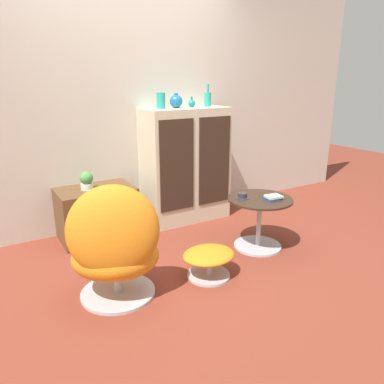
{
  "coord_description": "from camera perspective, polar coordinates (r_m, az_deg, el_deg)",
  "views": [
    {
      "loc": [
        -1.44,
        -2.4,
        1.56
      ],
      "look_at": [
        0.23,
        0.38,
        0.55
      ],
      "focal_mm": 35.0,
      "sensor_mm": 36.0,
      "label": 1
    }
  ],
  "objects": [
    {
      "name": "coffee_table",
      "position": [
        3.54,
        10.19,
        -3.91
      ],
      "size": [
        0.6,
        0.6,
        0.49
      ],
      "color": "#B7B7BC",
      "rests_on": "ground_plane"
    },
    {
      "name": "ground_plane",
      "position": [
        3.2,
        0.06,
        -11.83
      ],
      "size": [
        12.0,
        12.0,
        0.0
      ],
      "primitive_type": "plane",
      "color": "brown"
    },
    {
      "name": "vase_inner_left",
      "position": [
        3.98,
        -2.44,
        13.65
      ],
      "size": [
        0.13,
        0.13,
        0.15
      ],
      "color": "#196699",
      "rests_on": "sideboard"
    },
    {
      "name": "vase_leftmost",
      "position": [
        3.9,
        -4.77,
        13.71
      ],
      "size": [
        0.09,
        0.09,
        0.16
      ],
      "color": "teal",
      "rests_on": "sideboard"
    },
    {
      "name": "wall_back",
      "position": [
        4.02,
        -10.16,
        13.34
      ],
      "size": [
        6.4,
        0.06,
        2.6
      ],
      "color": "beige",
      "rests_on": "ground_plane"
    },
    {
      "name": "ottoman",
      "position": [
        3.04,
        2.57,
        -10.03
      ],
      "size": [
        0.43,
        0.37,
        0.23
      ],
      "color": "#B7B7BC",
      "rests_on": "ground_plane"
    },
    {
      "name": "tv_console",
      "position": [
        3.84,
        -14.29,
        -3.11
      ],
      "size": [
        0.73,
        0.48,
        0.51
      ],
      "color": "brown",
      "rests_on": "ground_plane"
    },
    {
      "name": "vase_rightmost",
      "position": [
        4.18,
        2.41,
        14.01
      ],
      "size": [
        0.07,
        0.07,
        0.24
      ],
      "color": "teal",
      "rests_on": "sideboard"
    },
    {
      "name": "vase_inner_right",
      "position": [
        4.08,
        -0.05,
        13.35
      ],
      "size": [
        0.07,
        0.07,
        0.11
      ],
      "color": "#147A75",
      "rests_on": "sideboard"
    },
    {
      "name": "sideboard",
      "position": [
        4.13,
        -1.0,
        4.16
      ],
      "size": [
        0.92,
        0.46,
        1.24
      ],
      "color": "beige",
      "rests_on": "ground_plane"
    },
    {
      "name": "egg_chair",
      "position": [
        2.7,
        -11.71,
        -7.98
      ],
      "size": [
        0.8,
        0.77,
        0.89
      ],
      "color": "#B7B7BC",
      "rests_on": "ground_plane"
    },
    {
      "name": "teacup",
      "position": [
        3.46,
        7.68,
        -0.61
      ],
      "size": [
        0.13,
        0.13,
        0.05
      ],
      "color": "#2D2D33",
      "rests_on": "coffee_table"
    },
    {
      "name": "book_stack",
      "position": [
        3.46,
        12.27,
        -0.83
      ],
      "size": [
        0.16,
        0.13,
        0.04
      ],
      "color": "#1E478C",
      "rests_on": "coffee_table"
    },
    {
      "name": "potted_plant",
      "position": [
        3.72,
        -15.77,
        1.7
      ],
      "size": [
        0.13,
        0.13,
        0.18
      ],
      "color": "silver",
      "rests_on": "tv_console"
    }
  ]
}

